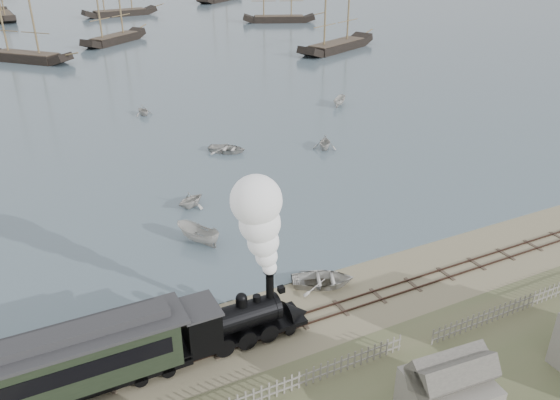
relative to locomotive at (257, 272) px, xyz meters
name	(u,v)px	position (x,y,z in m)	size (l,w,h in m)	color
ground	(300,300)	(4.01, 2.00, -4.70)	(600.00, 600.00, 0.00)	tan
harbor_water	(47,9)	(4.01, 172.00, -4.67)	(600.00, 336.00, 0.06)	#485968
rail_track	(315,316)	(4.01, 0.00, -4.66)	(120.00, 1.80, 0.16)	#3D2921
picket_fence_east	(521,311)	(16.51, -5.50, -4.70)	(15.00, 0.10, 1.20)	gray
locomotive	(257,272)	(0.00, 0.00, 0.00)	(8.19, 3.06, 10.21)	black
passenger_coach	(40,370)	(-12.23, 0.00, -2.36)	(15.31, 2.95, 3.72)	black
beached_dinghy	(323,280)	(6.26, 2.83, -4.24)	(4.44, 3.17, 0.92)	#BCB9B3
rowboat_1	(191,199)	(1.71, 18.53, -3.88)	(2.87, 2.48, 1.51)	#BCB9B3
rowboat_2	(198,235)	(0.23, 12.14, -3.86)	(4.02, 1.51, 1.55)	#BCB9B3
rowboat_3	(227,149)	(9.58, 29.73, -4.20)	(4.26, 3.05, 0.88)	#BCB9B3
rowboat_4	(325,142)	(19.97, 25.72, -3.82)	(3.09, 2.66, 1.63)	#BCB9B3
rowboat_5	(339,101)	(30.55, 39.62, -3.99)	(3.36, 1.26, 1.30)	#BCB9B3
rowboat_7	(143,110)	(4.48, 47.58, -3.94)	(2.66, 2.30, 1.40)	#BCB9B3
schooner_2	(16,6)	(-7.28, 90.90, 5.36)	(19.04, 4.39, 20.00)	black
schooner_4	(339,0)	(51.34, 73.90, 5.36)	(21.93, 5.06, 20.00)	black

